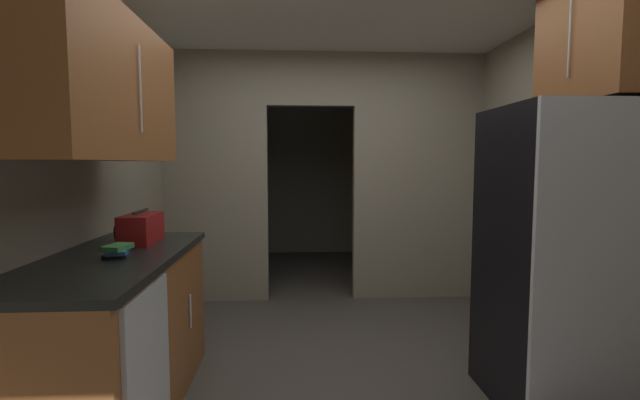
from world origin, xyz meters
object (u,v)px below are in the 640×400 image
Objects in this scene: refrigerator at (559,259)px; boombox at (141,228)px; dishwasher at (149,382)px; book_stack at (118,251)px.

boombox is (-2.51, 0.37, 0.14)m from refrigerator.
dishwasher is (-2.21, -0.46, -0.44)m from refrigerator.
book_stack is (-0.28, 0.40, 0.53)m from dishwasher.
dishwasher is at bearing -168.34° from refrigerator.
dishwasher is 1.06m from boombox.
refrigerator is at bearing 11.66° from dishwasher.
book_stack is (-2.48, -0.06, 0.09)m from refrigerator.
book_stack is at bearing -86.67° from boombox.
boombox reaches higher than dishwasher.
refrigerator is 10.13× the size of book_stack.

